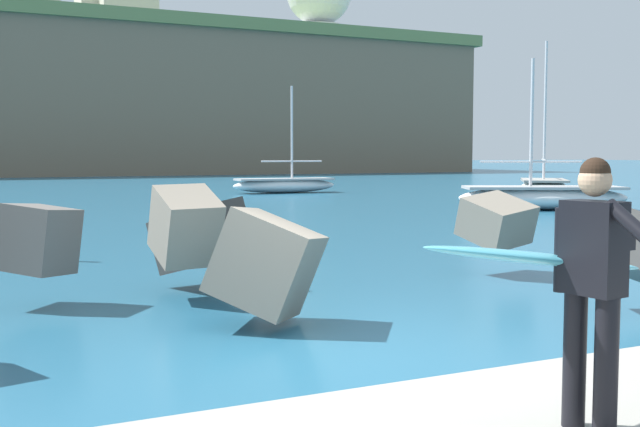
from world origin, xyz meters
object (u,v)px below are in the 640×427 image
object	(u,v)px
radar_dome	(319,0)
station_building_east	(128,13)
surfer_with_board	(575,271)
boat_mid_centre	(544,187)
boat_near_left	(543,197)
station_building_central	(31,3)
station_building_west	(113,14)
boat_near_centre	(285,184)

from	to	relation	value
radar_dome	station_building_east	distance (m)	25.70
surfer_with_board	boat_mid_centre	size ratio (longest dim) A/B	0.29
boat_near_left	surfer_with_board	bearing A→B (deg)	-131.24
boat_near_left	station_building_central	bearing A→B (deg)	100.02
station_building_central	station_building_east	xyz separation A→B (m)	(10.59, 2.94, 0.27)
surfer_with_board	radar_dome	xyz separation A→B (m)	(40.32, 88.26, 20.69)
boat_near_left	station_building_central	size ratio (longest dim) A/B	1.10
station_building_west	boat_near_left	bearing A→B (deg)	-88.70
boat_near_centre	boat_mid_centre	distance (m)	13.08
surfer_with_board	boat_near_centre	xyz separation A→B (m)	(12.14, 33.44, -0.83)
surfer_with_board	station_building_central	distance (m)	84.26
station_building_east	radar_dome	bearing A→B (deg)	6.28
station_building_west	station_building_east	xyz separation A→B (m)	(0.85, -4.67, -0.59)
surfer_with_board	radar_dome	size ratio (longest dim) A/B	0.18
station_building_east	station_building_central	bearing A→B (deg)	-164.48
station_building_west	boat_mid_centre	bearing A→B (deg)	-84.12
boat_mid_centre	surfer_with_board	bearing A→B (deg)	-131.43
boat_near_left	boat_near_centre	distance (m)	15.76
surfer_with_board	station_building_east	world-z (taller)	station_building_east
boat_near_centre	station_building_west	bearing A→B (deg)	87.85
station_building_west	station_building_central	distance (m)	12.39
boat_near_left	boat_near_centre	xyz separation A→B (m)	(-3.76, 15.30, -0.03)
surfer_with_board	boat_near_left	world-z (taller)	boat_near_left
boat_mid_centre	boat_near_left	bearing A→B (deg)	-132.01
boat_near_centre	station_building_east	world-z (taller)	station_building_east
boat_mid_centre	radar_dome	world-z (taller)	radar_dome
boat_near_centre	station_building_east	distance (m)	54.96
boat_near_left	station_building_east	size ratio (longest dim) A/B	1.00
radar_dome	station_building_central	world-z (taller)	radar_dome
surfer_with_board	boat_near_centre	size ratio (longest dim) A/B	0.37
boat_near_left	boat_mid_centre	bearing A→B (deg)	47.99
boat_mid_centre	radar_dome	bearing A→B (deg)	73.36
radar_dome	surfer_with_board	bearing A→B (deg)	-114.55
surfer_with_board	boat_near_left	bearing A→B (deg)	48.76
surfer_with_board	boat_mid_centre	world-z (taller)	boat_mid_centre
station_building_central	station_building_east	world-z (taller)	station_building_east
station_building_east	boat_near_left	bearing A→B (deg)	-89.33
boat_near_left	radar_dome	world-z (taller)	radar_dome
station_building_central	boat_near_centre	bearing A→B (deg)	-81.18
station_building_central	radar_dome	bearing A→B (deg)	9.07
boat_mid_centre	station_building_east	xyz separation A→B (m)	(-5.98, 61.59, 17.35)
station_building_east	station_building_west	bearing A→B (deg)	100.28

